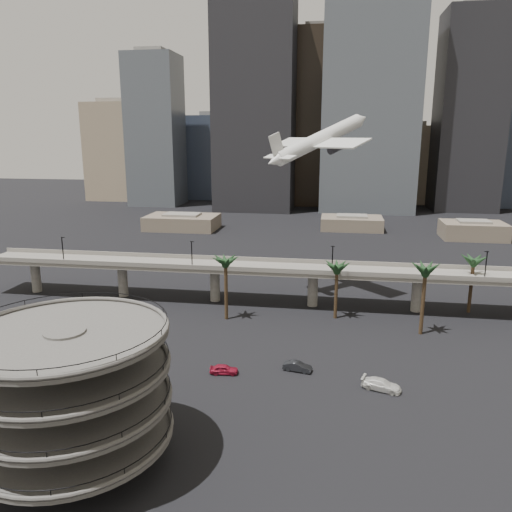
% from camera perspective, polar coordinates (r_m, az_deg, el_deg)
% --- Properties ---
extents(ground, '(700.00, 700.00, 0.00)m').
position_cam_1_polar(ground, '(63.79, -6.80, -21.46)').
color(ground, black).
rests_on(ground, ground).
extents(parking_ramp, '(22.20, 22.20, 17.35)m').
position_cam_1_polar(parking_ramp, '(60.18, -20.51, -13.68)').
color(parking_ramp, '#4E4B49').
rests_on(parking_ramp, ground).
extents(overpass, '(130.00, 9.30, 14.70)m').
position_cam_1_polar(overpass, '(110.07, 0.83, -1.78)').
color(overpass, '#69655D').
rests_on(overpass, ground).
extents(palm_trees, '(54.40, 18.40, 14.00)m').
position_cam_1_polar(palm_trees, '(100.95, 12.37, -1.20)').
color(palm_trees, '#422E1C').
rests_on(palm_trees, ground).
extents(low_buildings, '(135.00, 27.50, 6.80)m').
position_cam_1_polar(low_buildings, '(195.45, 6.49, 3.60)').
color(low_buildings, '#66594B').
rests_on(low_buildings, ground).
extents(skyline, '(269.00, 86.00, 121.34)m').
position_cam_1_polar(skyline, '(267.25, 9.34, 15.12)').
color(skyline, gray).
rests_on(skyline, ground).
extents(airborne_jet, '(24.33, 24.10, 13.22)m').
position_cam_1_polar(airborne_jet, '(117.31, 7.29, 13.02)').
color(airborne_jet, silver).
rests_on(airborne_jet, ground).
extents(car_a, '(4.60, 2.19, 1.52)m').
position_cam_1_polar(car_a, '(80.57, -3.68, -12.80)').
color(car_a, maroon).
rests_on(car_a, ground).
extents(car_b, '(4.81, 2.41, 1.52)m').
position_cam_1_polar(car_b, '(81.56, 4.76, -12.47)').
color(car_b, black).
rests_on(car_b, ground).
extents(car_c, '(6.21, 3.97, 1.67)m').
position_cam_1_polar(car_c, '(78.05, 14.14, -14.07)').
color(car_c, silver).
rests_on(car_c, ground).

